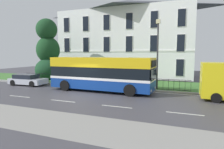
# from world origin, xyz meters

# --- Properties ---
(ground_plane) EXTENTS (60.00, 56.00, 0.18)m
(ground_plane) POSITION_xyz_m (0.00, 1.24, -0.01)
(ground_plane) COLOR #434148
(georgian_townhouse) EXTENTS (18.85, 8.62, 10.91)m
(georgian_townhouse) POSITION_xyz_m (-0.52, 15.21, 5.60)
(georgian_townhouse) COLOR white
(georgian_townhouse) RESTS_ON ground_plane
(iron_verge_railing) EXTENTS (17.78, 0.04, 0.97)m
(iron_verge_railing) POSITION_xyz_m (-0.52, 4.40, 0.62)
(iron_verge_railing) COLOR black
(iron_verge_railing) RESTS_ON ground_plane
(evergreen_tree) EXTENTS (3.64, 3.64, 7.80)m
(evergreen_tree) POSITION_xyz_m (-8.29, 7.03, 3.11)
(evergreen_tree) COLOR #423328
(evergreen_tree) RESTS_ON ground_plane
(single_decker_bus) EXTENTS (9.28, 2.79, 2.97)m
(single_decker_bus) POSITION_xyz_m (0.97, 2.56, 1.57)
(single_decker_bus) COLOR navy
(single_decker_bus) RESTS_ON ground_plane
(parked_hatchback_00) EXTENTS (3.90, 1.95, 1.14)m
(parked_hatchback_00) POSITION_xyz_m (-7.66, 2.77, 0.56)
(parked_hatchback_00) COLOR silver
(parked_hatchback_00) RESTS_ON ground_plane
(street_lamp_post) EXTENTS (0.36, 0.24, 6.18)m
(street_lamp_post) POSITION_xyz_m (5.47, 4.84, 3.69)
(street_lamp_post) COLOR #333338
(street_lamp_post) RESTS_ON ground_plane
(litter_bin) EXTENTS (0.52, 0.52, 1.05)m
(litter_bin) POSITION_xyz_m (-5.03, 4.96, 0.65)
(litter_bin) COLOR #23472D
(litter_bin) RESTS_ON ground_plane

